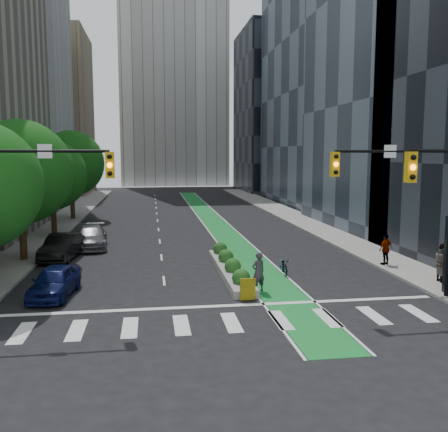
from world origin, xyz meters
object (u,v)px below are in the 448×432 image
object	(u,v)px
parked_car_left_near	(55,282)
pedestrian_far	(386,249)
parked_car_left_mid	(62,247)
bicycle	(284,266)
cyclist	(258,272)
parked_car_left_far	(91,237)
median_planter	(230,267)
pedestrian_near	(443,262)

from	to	relation	value
parked_car_left_near	pedestrian_far	bearing A→B (deg)	17.06
parked_car_left_mid	pedestrian_far	distance (m)	20.01
bicycle	cyclist	distance (m)	4.00
parked_car_left_near	parked_car_left_mid	distance (m)	8.67
parked_car_left_near	parked_car_left_far	size ratio (longest dim) A/B	0.81
bicycle	pedestrian_far	distance (m)	6.48
bicycle	parked_car_left_mid	world-z (taller)	parked_car_left_mid
median_planter	cyclist	size ratio (longest dim) A/B	5.21
median_planter	parked_car_left_far	distance (m)	12.48
cyclist	parked_car_left_mid	size ratio (longest dim) A/B	0.40
median_planter	parked_car_left_near	distance (m)	9.44
cyclist	parked_car_left_far	size ratio (longest dim) A/B	0.37
median_planter	bicycle	bearing A→B (deg)	-9.84
parked_car_left_near	bicycle	bearing A→B (deg)	19.04
bicycle	pedestrian_near	world-z (taller)	pedestrian_near
parked_car_left_far	pedestrian_far	xyz separation A→B (m)	(17.98, -8.77, 0.31)
pedestrian_far	parked_car_left_mid	bearing A→B (deg)	-39.95
cyclist	median_planter	bearing A→B (deg)	-100.48
median_planter	pedestrian_far	bearing A→B (deg)	1.75
median_planter	parked_car_left_near	xyz separation A→B (m)	(-8.86, -3.24, 0.36)
parked_car_left_near	pedestrian_near	xyz separation A→B (m)	(19.36, -0.53, 0.41)
bicycle	parked_car_left_mid	bearing A→B (deg)	161.49
parked_car_left_near	pedestrian_far	xyz separation A→B (m)	(18.26, 3.53, 0.35)
parked_car_left_near	pedestrian_far	size ratio (longest dim) A/B	2.31
parked_car_left_near	pedestrian_near	size ratio (longest dim) A/B	2.16
bicycle	pedestrian_near	size ratio (longest dim) A/B	0.89
median_planter	pedestrian_near	bearing A→B (deg)	-19.78
parked_car_left_mid	parked_car_left_far	xyz separation A→B (m)	(1.38, 3.71, -0.03)
parked_car_left_far	pedestrian_near	xyz separation A→B (m)	(19.08, -12.84, 0.37)
parked_car_left_far	median_planter	bearing A→B (deg)	-50.83
parked_car_left_mid	median_planter	bearing A→B (deg)	-20.60
bicycle	parked_car_left_near	bearing A→B (deg)	-161.20
pedestrian_far	pedestrian_near	bearing A→B (deg)	79.90
cyclist	pedestrian_near	size ratio (longest dim) A/B	0.99
parked_car_left_near	parked_car_left_mid	bearing A→B (deg)	103.39
parked_car_left_mid	parked_car_left_far	size ratio (longest dim) A/B	0.92
parked_car_left_near	pedestrian_near	distance (m)	19.37
cyclist	pedestrian_near	distance (m)	9.70
median_planter	parked_car_left_mid	size ratio (longest dim) A/B	2.10
parked_car_left_mid	parked_car_left_near	bearing A→B (deg)	-75.06
parked_car_left_mid	pedestrian_far	size ratio (longest dim) A/B	2.63
parked_car_left_mid	pedestrian_near	size ratio (longest dim) A/B	2.46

